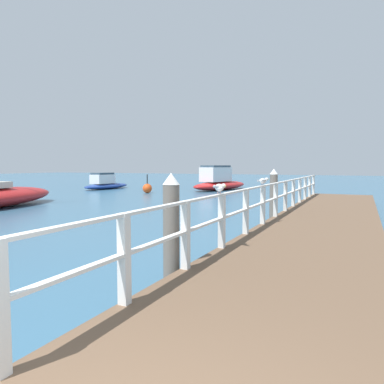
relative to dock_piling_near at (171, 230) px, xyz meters
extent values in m
cube|color=brown|center=(1.87, 6.41, -0.78)|extent=(3.14, 21.53, 0.42)
cube|color=silver|center=(0.38, -1.89, -0.01)|extent=(0.12, 0.12, 1.10)
cube|color=silver|center=(0.38, -0.23, -0.01)|extent=(0.12, 0.12, 1.10)
cube|color=silver|center=(0.38, 1.43, -0.01)|extent=(0.12, 0.12, 1.10)
cube|color=silver|center=(0.38, 3.09, -0.01)|extent=(0.12, 0.12, 1.10)
cube|color=silver|center=(0.38, 4.75, -0.01)|extent=(0.12, 0.12, 1.10)
cube|color=silver|center=(0.38, 6.41, -0.01)|extent=(0.12, 0.12, 1.10)
cube|color=silver|center=(0.38, 8.08, -0.01)|extent=(0.12, 0.12, 1.10)
cube|color=silver|center=(0.38, 9.74, -0.01)|extent=(0.12, 0.12, 1.10)
cube|color=silver|center=(0.38, 11.40, -0.01)|extent=(0.12, 0.12, 1.10)
cube|color=silver|center=(0.38, 13.06, -0.01)|extent=(0.12, 0.12, 1.10)
cube|color=silver|center=(0.38, 14.72, -0.01)|extent=(0.12, 0.12, 1.10)
cube|color=silver|center=(0.38, 16.38, -0.01)|extent=(0.12, 0.12, 1.10)
cube|color=silver|center=(0.38, 6.41, 0.51)|extent=(0.10, 19.93, 0.04)
cube|color=silver|center=(0.38, 6.41, 0.04)|extent=(0.10, 19.93, 0.04)
cylinder|color=#6B6056|center=(0.00, 0.00, -0.11)|extent=(0.28, 0.28, 1.76)
cone|color=white|center=(0.00, 0.00, 0.87)|extent=(0.29, 0.29, 0.20)
cylinder|color=#6B6056|center=(0.00, 7.82, -0.11)|extent=(0.28, 0.28, 1.76)
cone|color=white|center=(0.00, 7.82, 0.87)|extent=(0.29, 0.29, 0.20)
ellipsoid|color=white|center=(0.38, 1.28, 0.66)|extent=(0.30, 0.28, 0.15)
sphere|color=white|center=(0.51, 1.16, 0.70)|extent=(0.09, 0.09, 0.09)
cone|color=gold|center=(0.56, 1.12, 0.70)|extent=(0.05, 0.05, 0.02)
cone|color=#939399|center=(0.25, 1.39, 0.67)|extent=(0.11, 0.11, 0.07)
ellipsoid|color=#939399|center=(0.38, 1.28, 0.69)|extent=(0.28, 0.28, 0.04)
cylinder|color=tan|center=(0.39, 1.31, 0.56)|extent=(0.01, 0.01, 0.05)
cylinder|color=tan|center=(0.36, 1.27, 0.56)|extent=(0.01, 0.01, 0.05)
ellipsoid|color=white|center=(0.38, 4.71, 0.66)|extent=(0.23, 0.31, 0.15)
sphere|color=white|center=(0.45, 4.87, 0.70)|extent=(0.09, 0.09, 0.09)
cone|color=gold|center=(0.48, 4.93, 0.70)|extent=(0.04, 0.06, 0.02)
cone|color=#939399|center=(0.31, 4.55, 0.67)|extent=(0.10, 0.10, 0.07)
ellipsoid|color=#939399|center=(0.38, 4.71, 0.69)|extent=(0.25, 0.28, 0.04)
cylinder|color=tan|center=(0.35, 4.71, 0.56)|extent=(0.01, 0.01, 0.05)
cylinder|color=tan|center=(0.40, 4.69, 0.56)|extent=(0.01, 0.01, 0.05)
ellipsoid|color=navy|center=(-17.58, 20.69, -0.74)|extent=(1.87, 5.41, 0.49)
cube|color=white|center=(-17.60, 20.16, -0.10)|extent=(1.15, 2.18, 0.79)
cube|color=#334756|center=(-17.60, 20.16, 0.37)|extent=(1.08, 1.96, 0.16)
ellipsoid|color=red|center=(-8.04, 23.76, -0.62)|extent=(3.63, 7.44, 0.74)
cube|color=white|center=(-8.19, 23.06, 0.34)|extent=(1.96, 3.09, 1.18)
cube|color=#334756|center=(-8.19, 23.06, 1.01)|extent=(1.82, 2.79, 0.16)
sphere|color=#E54C19|center=(-11.76, 18.06, -0.64)|extent=(0.70, 0.70, 0.70)
cylinder|color=#262626|center=(-11.76, 18.06, 0.06)|extent=(0.08, 0.08, 0.70)
camera|label=1|loc=(2.93, -5.43, 1.10)|focal=34.33mm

